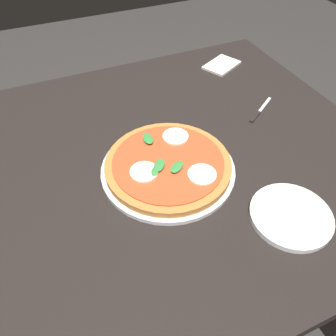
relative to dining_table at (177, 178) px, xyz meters
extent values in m
plane|color=#2D2B28|center=(0.00, 0.00, -0.65)|extent=(6.00, 6.00, 0.00)
cube|color=black|center=(0.00, 0.00, 0.09)|extent=(1.11, 1.03, 0.04)
cube|color=black|center=(-0.47, -0.44, -0.29)|extent=(0.07, 0.07, 0.72)
cube|color=black|center=(0.47, -0.44, -0.29)|extent=(0.07, 0.07, 0.72)
cylinder|color=silver|center=(0.06, 0.06, 0.12)|extent=(0.34, 0.34, 0.01)
cylinder|color=#B27033|center=(0.06, 0.06, 0.13)|extent=(0.32, 0.32, 0.02)
cylinder|color=#CC4723|center=(0.06, 0.06, 0.14)|extent=(0.28, 0.28, 0.00)
cylinder|color=#F4EACC|center=(0.12, 0.07, 0.15)|extent=(0.07, 0.07, 0.00)
cylinder|color=#F4EACC|center=(0.00, 0.13, 0.15)|extent=(0.07, 0.07, 0.00)
cylinder|color=#F4EACC|center=(0.00, -0.02, 0.15)|extent=(0.07, 0.07, 0.00)
ellipsoid|color=#337F38|center=(0.07, -0.04, 0.15)|extent=(0.03, 0.05, 0.00)
ellipsoid|color=#337F38|center=(0.08, 0.07, 0.15)|extent=(0.05, 0.05, 0.00)
ellipsoid|color=#337F38|center=(0.05, 0.09, 0.15)|extent=(0.05, 0.05, 0.00)
ellipsoid|color=#337F38|center=(0.10, 0.08, 0.15)|extent=(0.03, 0.04, 0.00)
cylinder|color=white|center=(-0.14, 0.31, 0.12)|extent=(0.19, 0.19, 0.01)
cube|color=white|center=(-0.34, -0.36, 0.11)|extent=(0.16, 0.14, 0.01)
cube|color=black|center=(-0.28, -0.04, 0.11)|extent=(0.06, 0.04, 0.01)
cube|color=silver|center=(-0.34, -0.08, 0.11)|extent=(0.08, 0.06, 0.00)
camera|label=1|loc=(0.30, 0.61, 0.73)|focal=35.66mm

